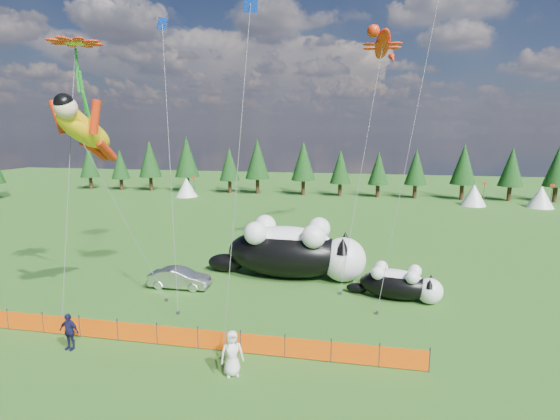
% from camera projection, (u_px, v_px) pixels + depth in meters
% --- Properties ---
extents(ground, '(160.00, 160.00, 0.00)m').
position_uv_depth(ground, '(202.00, 319.00, 22.89)').
color(ground, '#103609').
rests_on(ground, ground).
extents(safety_fence, '(22.06, 0.06, 1.10)m').
position_uv_depth(safety_fence, '(177.00, 336.00, 19.90)').
color(safety_fence, '#262626').
rests_on(safety_fence, ground).
extents(tree_line, '(90.00, 4.00, 8.00)m').
position_uv_depth(tree_line, '(312.00, 169.00, 65.56)').
color(tree_line, black).
rests_on(tree_line, ground).
extents(festival_tents, '(50.00, 3.20, 2.80)m').
position_uv_depth(festival_tents, '(387.00, 193.00, 59.08)').
color(festival_tents, white).
rests_on(festival_tents, ground).
extents(cat_large, '(10.91, 4.13, 3.94)m').
position_uv_depth(cat_large, '(294.00, 250.00, 29.16)').
color(cat_large, black).
rests_on(cat_large, ground).
extents(cat_small, '(5.53, 2.75, 2.01)m').
position_uv_depth(cat_small, '(399.00, 283.00, 25.47)').
color(cat_small, black).
rests_on(cat_small, ground).
extents(car, '(3.87, 1.42, 1.27)m').
position_uv_depth(car, '(180.00, 278.00, 27.32)').
color(car, silver).
rests_on(car, ground).
extents(spectator_c, '(1.04, 0.60, 1.70)m').
position_uv_depth(spectator_c, '(69.00, 331.00, 19.63)').
color(spectator_c, '#16153C').
rests_on(spectator_c, ground).
extents(spectator_e, '(1.10, 0.95, 1.90)m').
position_uv_depth(spectator_e, '(232.00, 353.00, 17.52)').
color(spectator_e, white).
rests_on(spectator_e, ground).
extents(superhero_kite, '(5.41, 4.67, 12.00)m').
position_uv_depth(superhero_kite, '(85.00, 130.00, 22.40)').
color(superhero_kite, yellow).
rests_on(superhero_kite, ground).
extents(gecko_kite, '(3.85, 12.33, 18.42)m').
position_uv_depth(gecko_kite, '(382.00, 45.00, 31.96)').
color(gecko_kite, red).
rests_on(gecko_kite, ground).
extents(flower_kite, '(3.39, 6.57, 15.17)m').
position_uv_depth(flower_kite, '(75.00, 46.00, 23.76)').
color(flower_kite, red).
rests_on(flower_kite, ground).
extents(diamond_kite_a, '(2.54, 4.64, 16.66)m').
position_uv_depth(diamond_kite_a, '(163.00, 41.00, 24.96)').
color(diamond_kite_a, '#0C32C2').
rests_on(diamond_kite_a, ground).
extents(diamond_kite_c, '(1.61, 2.04, 15.66)m').
position_uv_depth(diamond_kite_c, '(249.00, 18.00, 17.72)').
color(diamond_kite_c, '#0C32C2').
rests_on(diamond_kite_c, ground).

